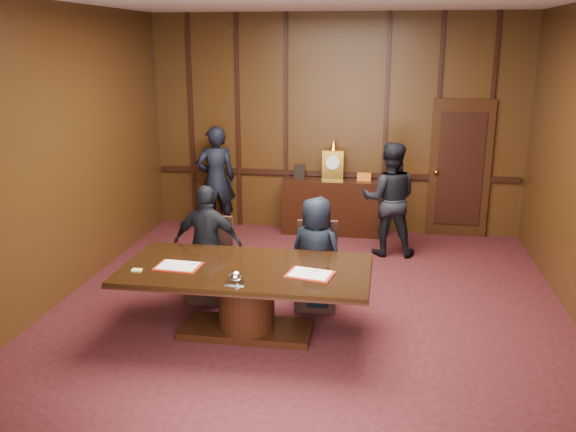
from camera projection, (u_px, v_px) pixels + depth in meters
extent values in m
plane|color=black|center=(306.00, 317.00, 6.99)|extent=(7.00, 7.00, 0.00)
cube|color=black|center=(335.00, 125.00, 9.83)|extent=(6.00, 0.04, 3.50)
cube|color=black|center=(221.00, 297.00, 3.19)|extent=(6.00, 0.04, 3.50)
cube|color=black|center=(48.00, 159.00, 6.97)|extent=(0.04, 7.00, 3.50)
cube|color=black|center=(334.00, 174.00, 10.02)|extent=(5.90, 0.05, 0.08)
cube|color=black|center=(460.00, 169.00, 9.67)|extent=(0.95, 0.06, 2.20)
sphere|color=gold|center=(436.00, 172.00, 9.67)|extent=(0.08, 0.08, 0.08)
cube|color=black|center=(332.00, 207.00, 9.96)|extent=(1.60, 0.45, 0.90)
cube|color=black|center=(290.00, 229.00, 10.18)|extent=(0.12, 0.40, 0.06)
cube|color=black|center=(374.00, 233.00, 9.97)|extent=(0.12, 0.40, 0.06)
cube|color=gold|center=(333.00, 165.00, 9.77)|extent=(0.34, 0.18, 0.48)
cylinder|color=white|center=(333.00, 163.00, 9.66)|extent=(0.22, 0.03, 0.22)
cone|color=gold|center=(334.00, 145.00, 9.68)|extent=(0.14, 0.14, 0.16)
cube|color=black|center=(299.00, 172.00, 9.91)|extent=(0.18, 0.04, 0.22)
cube|color=orange|center=(364.00, 177.00, 9.76)|extent=(0.22, 0.12, 0.12)
cube|color=black|center=(247.00, 330.00, 6.59)|extent=(1.40, 0.60, 0.08)
cylinder|color=black|center=(246.00, 300.00, 6.49)|extent=(0.60, 0.60, 0.62)
cube|color=black|center=(246.00, 272.00, 6.41)|extent=(2.62, 1.32, 0.02)
cube|color=black|center=(246.00, 270.00, 6.40)|extent=(2.60, 1.30, 0.06)
cube|color=maroon|center=(178.00, 266.00, 6.40)|extent=(0.48, 0.36, 0.01)
cube|color=white|center=(178.00, 265.00, 6.40)|extent=(0.42, 0.30, 0.01)
cube|color=maroon|center=(310.00, 274.00, 6.18)|extent=(0.52, 0.41, 0.01)
cube|color=white|center=(310.00, 273.00, 6.18)|extent=(0.45, 0.35, 0.01)
cube|color=white|center=(235.00, 283.00, 5.96)|extent=(0.20, 0.14, 0.01)
ellipsoid|color=white|center=(235.00, 277.00, 5.95)|extent=(0.13, 0.13, 0.10)
cube|color=#E3D26F|center=(137.00, 270.00, 6.29)|extent=(0.10, 0.07, 0.01)
cube|color=black|center=(210.00, 280.00, 7.45)|extent=(0.49, 0.49, 0.46)
cube|color=black|center=(214.00, 237.00, 7.51)|extent=(0.48, 0.07, 0.55)
cylinder|color=black|center=(190.00, 295.00, 7.32)|extent=(0.04, 0.04, 0.23)
cylinder|color=black|center=(231.00, 284.00, 7.64)|extent=(0.04, 0.04, 0.23)
cube|color=black|center=(316.00, 287.00, 7.25)|extent=(0.51, 0.51, 0.46)
cube|color=black|center=(317.00, 242.00, 7.31)|extent=(0.48, 0.09, 0.55)
cylinder|color=black|center=(297.00, 302.00, 7.12)|extent=(0.04, 0.04, 0.23)
cylinder|color=black|center=(334.00, 291.00, 7.44)|extent=(0.04, 0.04, 0.23)
imported|color=black|center=(208.00, 244.00, 7.26)|extent=(0.84, 0.35, 1.43)
imported|color=black|center=(316.00, 253.00, 7.08)|extent=(0.76, 0.62, 1.34)
imported|color=black|center=(216.00, 179.00, 9.98)|extent=(0.75, 0.64, 1.75)
imported|color=black|center=(389.00, 199.00, 8.86)|extent=(0.82, 0.65, 1.67)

